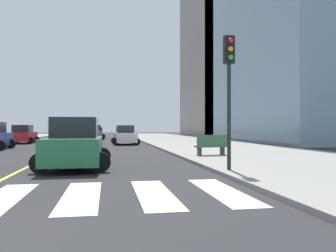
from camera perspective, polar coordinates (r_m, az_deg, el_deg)
sidewalk_kerb_east at (r=26.25m, az=9.78°, el=-3.73°), size 10.00×120.00×0.15m
lane_divider_paint at (r=44.81m, az=-14.28°, el=-2.36°), size 0.16×80.00×0.01m
parking_garage_concrete at (r=67.42m, az=11.84°, el=11.38°), size 18.00×24.00×30.48m
car_white_nearest at (r=33.82m, az=-7.13°, el=-1.58°), size 2.74×4.28×1.88m
car_silver_third at (r=54.58m, az=-11.59°, el=-1.16°), size 2.33×3.74×1.67m
car_red_fourth at (r=38.87m, az=-22.89°, el=-1.36°), size 2.74×4.34×1.93m
car_gray_fifth at (r=47.75m, az=-12.17°, el=-1.11°), size 2.94×4.59×2.01m
car_green_sixth at (r=14.70m, az=-15.18°, el=-2.98°), size 2.94×4.69×2.09m
traffic_light_near_corner at (r=12.74m, az=10.11°, el=8.20°), size 0.36×0.41×4.84m
park_bench at (r=19.04m, az=7.22°, el=-3.22°), size 1.84×0.70×1.12m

